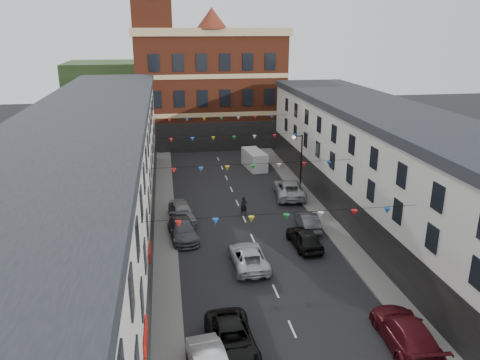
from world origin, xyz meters
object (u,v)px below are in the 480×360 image
moving_car (248,257)px  car_left_d (183,230)px  car_right_e (308,221)px  car_right_f (289,189)px  car_left_e (182,212)px  white_van (254,160)px  pedestrian (244,206)px  car_left_c (232,339)px  car_right_c (406,333)px  car_right_d (304,238)px  street_lamp (299,156)px

moving_car → car_left_d: bearing=-51.8°
car_right_e → car_right_f: car_right_f is taller
car_left_e → white_van: bearing=50.1°
moving_car → pedestrian: 9.39m
car_left_d → car_left_e: car_left_e is taller
car_left_c → car_right_c: (9.10, -1.06, 0.11)m
car_left_c → pedestrian: size_ratio=2.99×
car_left_d → car_left_c: bearing=-88.9°
car_right_c → moving_car: bearing=-52.5°
pedestrian → car_right_d: bearing=-72.1°
car_right_e → car_right_d: bearing=72.5°
car_right_d → car_right_e: bearing=-114.8°
car_left_d → car_right_e: bearing=-5.3°
moving_car → pedestrian: size_ratio=2.95×
car_left_c → car_left_e: car_left_e is taller
car_right_f → car_left_e: bearing=29.8°
car_left_c → street_lamp: bearing=64.1°
car_left_d → pedestrian: pedestrian is taller
street_lamp → car_left_c: size_ratio=1.17×
car_left_c → car_right_d: bearing=54.8°
street_lamp → car_right_f: (-1.20, -1.04, -3.08)m
moving_car → pedestrian: bearing=-98.9°
car_left_c → car_left_d: size_ratio=1.03×
car_left_e → car_right_d: (9.02, -6.67, -0.05)m
street_lamp → car_right_c: bearing=-92.5°
car_right_e → moving_car: moving_car is taller
pedestrian → moving_car: bearing=-106.0°
car_left_c → car_left_d: (-1.90, 14.21, 0.01)m
car_right_c → moving_car: size_ratio=1.12×
car_left_d → white_van: 20.55m
car_left_c → car_right_e: (8.47, 14.42, -0.03)m
car_left_e → white_van: white_van is taller
car_left_c → car_right_f: size_ratio=0.87×
car_left_d → street_lamp: bearing=30.5°
car_right_d → pedestrian: size_ratio=2.61×
street_lamp → car_right_c: (-1.05, -24.35, -3.08)m
car_left_e → car_right_c: size_ratio=0.84×
street_lamp → white_van: 10.05m
car_right_f → street_lamp: bearing=-131.6°
street_lamp → car_right_d: (-2.95, -12.16, -3.14)m
car_left_e → car_right_f: (10.77, 4.45, 0.00)m
car_right_c → car_right_f: size_ratio=0.96×
car_left_e → pedestrian: 5.55m
street_lamp → pedestrian: 8.75m
moving_car → car_right_d: bearing=-156.0°
car_left_c → white_van: 33.36m
car_left_c → car_left_d: bearing=95.3°
moving_car → white_van: size_ratio=1.05×
car_left_e → moving_car: 9.88m
car_left_d → moving_car: size_ratio=0.99×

